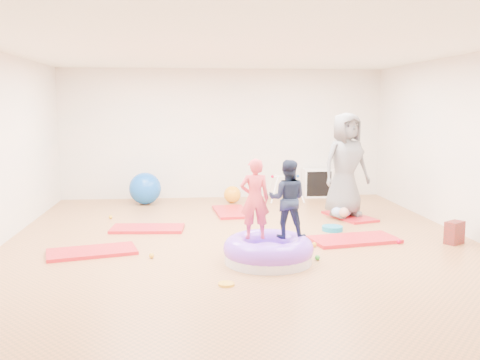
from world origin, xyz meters
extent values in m
cube|color=#B87742|center=(0.00, 0.00, 0.00)|extent=(7.00, 8.00, 0.01)
cube|color=white|center=(0.00, 0.00, 2.80)|extent=(7.00, 8.00, 0.01)
cube|color=white|center=(0.00, 4.00, 1.40)|extent=(7.00, 0.01, 2.80)
cube|color=white|center=(0.00, -4.00, 1.40)|extent=(7.00, 0.01, 2.80)
cube|color=white|center=(3.50, 0.00, 1.40)|extent=(0.01, 8.00, 2.80)
cube|color=#D01B43|center=(-2.11, -0.36, 0.02)|extent=(1.30, 0.87, 0.05)
cube|color=#D01B43|center=(-1.45, 0.98, 0.02)|extent=(1.21, 0.68, 0.05)
cube|color=#D01B43|center=(0.03, 2.22, 0.02)|extent=(0.69, 1.22, 0.05)
cube|color=#D01B43|center=(1.68, -0.06, 0.03)|extent=(1.38, 0.86, 0.05)
cube|color=#D01B43|center=(2.12, 1.59, 0.02)|extent=(0.83, 1.18, 0.04)
cylinder|color=silver|center=(0.24, -0.99, 0.06)|extent=(1.14, 1.14, 0.13)
torus|color=#8344F4|center=(0.24, -0.99, 0.18)|extent=(1.17, 1.17, 0.31)
ellipsoid|color=#8344F4|center=(0.24, -0.99, 0.11)|extent=(0.62, 0.62, 0.28)
imported|color=#E23F4B|center=(0.08, -0.87, 0.87)|extent=(0.39, 0.26, 1.05)
imported|color=#182038|center=(0.51, -0.87, 0.86)|extent=(0.58, 0.50, 1.03)
imported|color=slate|center=(2.03, 1.59, 0.97)|extent=(1.04, 0.84, 1.85)
ellipsoid|color=#91A9DF|center=(1.92, 1.43, 0.15)|extent=(0.36, 0.23, 0.20)
sphere|color=tan|center=(1.92, 1.26, 0.17)|extent=(0.17, 0.17, 0.17)
sphere|color=gold|center=(-2.17, 1.91, 0.03)|extent=(0.07, 0.07, 0.07)
sphere|color=#BF012D|center=(2.28, -0.28, 0.03)|extent=(0.07, 0.07, 0.07)
sphere|color=green|center=(0.90, -0.98, 0.03)|extent=(0.07, 0.07, 0.07)
sphere|color=gold|center=(0.56, 0.09, 0.03)|extent=(0.07, 0.07, 0.07)
sphere|color=gold|center=(1.01, -0.33, 0.03)|extent=(0.07, 0.07, 0.07)
sphere|color=green|center=(0.58, -0.94, 0.03)|extent=(0.07, 0.07, 0.07)
sphere|color=blue|center=(0.27, -0.57, 0.03)|extent=(0.07, 0.07, 0.07)
sphere|color=gold|center=(-1.28, -0.67, 0.03)|extent=(0.07, 0.07, 0.07)
sphere|color=blue|center=(-1.66, 3.31, 0.33)|extent=(0.65, 0.65, 0.65)
sphere|color=orange|center=(0.14, 3.28, 0.18)|extent=(0.35, 0.35, 0.35)
cylinder|color=white|center=(0.99, 3.07, 0.30)|extent=(0.21, 0.21, 0.55)
cylinder|color=white|center=(0.99, 3.55, 0.30)|extent=(0.21, 0.21, 0.55)
cylinder|color=white|center=(1.51, 3.07, 0.30)|extent=(0.21, 0.21, 0.55)
cylinder|color=white|center=(1.51, 3.55, 0.30)|extent=(0.21, 0.21, 0.55)
cylinder|color=white|center=(1.25, 3.31, 0.54)|extent=(0.54, 0.03, 0.03)
sphere|color=#BF012D|center=(0.98, 3.31, 0.54)|extent=(0.06, 0.06, 0.06)
sphere|color=blue|center=(1.52, 3.31, 0.54)|extent=(0.06, 0.06, 0.06)
cube|color=white|center=(2.07, 3.80, 0.32)|extent=(0.63, 0.31, 0.63)
cube|color=black|center=(2.07, 3.65, 0.32)|extent=(0.54, 0.02, 0.54)
cube|color=white|center=(2.07, 3.75, 0.32)|extent=(0.02, 0.21, 0.56)
cube|color=white|center=(2.07, 3.75, 0.32)|extent=(0.56, 0.21, 0.02)
cylinder|color=#137FAC|center=(1.54, 0.63, 0.04)|extent=(0.34, 0.34, 0.08)
cube|color=maroon|center=(3.10, -0.35, 0.17)|extent=(0.34, 0.31, 0.33)
cylinder|color=gold|center=(-0.37, -1.84, 0.01)|extent=(0.19, 0.19, 0.03)
camera|label=1|loc=(-0.79, -7.65, 2.02)|focal=40.00mm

